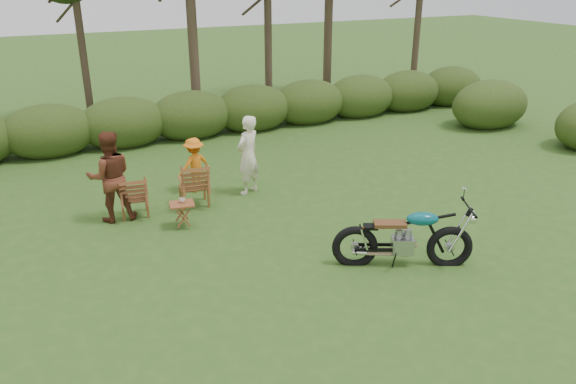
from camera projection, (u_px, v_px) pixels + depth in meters
name	position (u px, v px, depth m)	size (l,w,h in m)	color
ground	(346.00, 269.00, 9.59)	(80.00, 80.00, 0.00)	#2B511B
tree_line	(193.00, 3.00, 16.49)	(22.52, 11.62, 8.14)	#3C2E21
motorcycle	(401.00, 264.00, 9.77)	(2.28, 0.87, 1.30)	#0C94A1
lawn_chair_right	(195.00, 205.00, 12.19)	(0.67, 0.67, 0.98)	brown
lawn_chair_left	(136.00, 215.00, 11.68)	(0.61, 0.61, 0.89)	brown
side_table	(183.00, 215.00, 11.07)	(0.49, 0.41, 0.51)	brown
cup	(182.00, 200.00, 11.00)	(0.12, 0.12, 0.09)	beige
adult_a	(249.00, 193.00, 12.84)	(0.66, 0.43, 1.80)	beige
adult_b	(115.00, 219.00, 11.50)	(0.90, 0.70, 1.86)	#5C2A1A
child	(196.00, 191.00, 12.96)	(0.81, 0.47, 1.26)	orange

